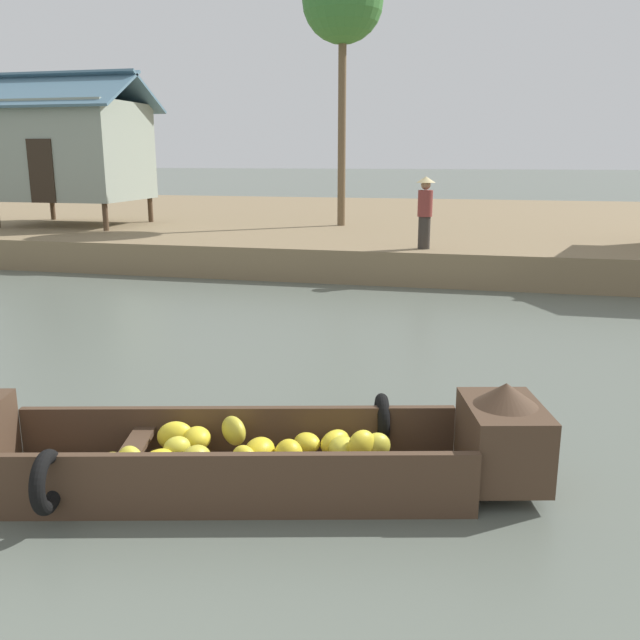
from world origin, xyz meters
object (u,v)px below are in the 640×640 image
stilt_house_left (72,149)px  vendor_person (425,209)px  banana_boat (233,452)px  palm_tree_far (343,4)px

stilt_house_left → vendor_person: size_ratio=2.85×
stilt_house_left → vendor_person: 11.67m
banana_boat → stilt_house_left: stilt_house_left is taller
banana_boat → vendor_person: size_ratio=3.33×
stilt_house_left → palm_tree_far: palm_tree_far is taller
stilt_house_left → palm_tree_far: 9.28m
banana_boat → palm_tree_far: (-2.18, 15.62, 6.84)m
banana_boat → vendor_person: bearing=85.8°
vendor_person → banana_boat: bearing=-94.2°
banana_boat → palm_tree_far: bearing=97.9°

